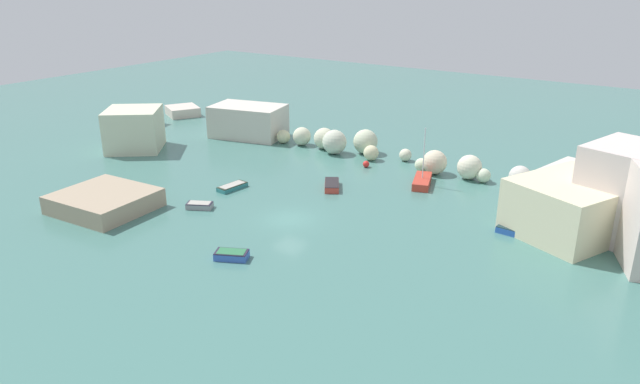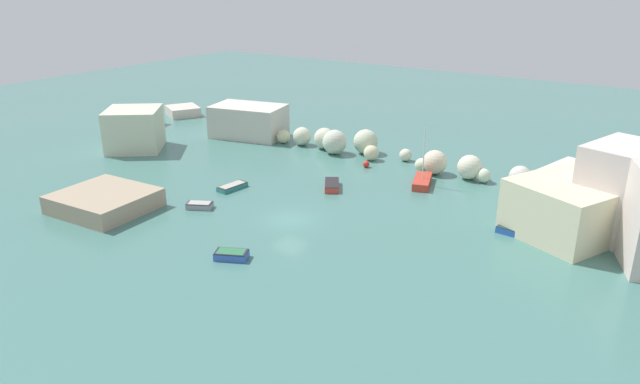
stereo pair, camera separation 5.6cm
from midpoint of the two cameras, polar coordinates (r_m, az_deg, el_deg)
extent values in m
plane|color=#45776F|center=(49.08, -3.00, -2.63)|extent=(160.00, 160.00, 0.00)
cube|color=beige|center=(87.06, -13.14, 7.64)|extent=(5.82, 5.68, 1.26)
cube|color=beige|center=(73.86, -6.96, 6.82)|extent=(9.65, 7.27, 3.89)
cube|color=beige|center=(77.75, -6.87, 6.88)|extent=(5.33, 7.35, 2.23)
cube|color=beige|center=(78.43, -6.18, 7.06)|extent=(7.63, 7.64, 2.29)
cube|color=beige|center=(71.01, -17.55, 5.79)|extent=(8.21, 8.22, 4.70)
cube|color=beige|center=(82.15, -17.36, 6.79)|extent=(6.11, 6.29, 2.09)
cube|color=beige|center=(50.11, 28.12, -0.22)|extent=(8.37, 8.04, 7.21)
cube|color=beige|center=(49.65, 23.17, -1.40)|extent=(10.07, 10.82, 4.29)
cube|color=beige|center=(59.97, 24.70, 0.80)|extent=(9.56, 8.63, 1.90)
sphere|color=silver|center=(73.63, -6.28, 6.35)|extent=(2.78, 2.78, 2.78)
sphere|color=beige|center=(72.02, -5.55, 5.81)|extent=(2.18, 2.18, 2.18)
sphere|color=beige|center=(70.74, -3.58, 5.36)|extent=(1.62, 1.62, 1.62)
sphere|color=beige|center=(69.76, -1.78, 5.40)|extent=(2.15, 2.15, 2.15)
sphere|color=beige|center=(68.33, 0.39, 5.21)|extent=(2.43, 2.43, 2.43)
sphere|color=beige|center=(66.29, 1.38, 4.85)|extent=(2.73, 2.73, 2.73)
sphere|color=beige|center=(66.61, 4.39, 4.88)|extent=(2.74, 2.74, 2.74)
sphere|color=beige|center=(64.31, 4.93, 3.79)|extent=(1.66, 1.66, 1.66)
sphere|color=beige|center=(64.55, 8.23, 3.56)|extent=(1.34, 1.34, 1.34)
sphere|color=beige|center=(61.38, 9.75, 2.61)|extent=(1.39, 1.39, 1.39)
sphere|color=beige|center=(60.65, 10.99, 2.84)|extent=(2.47, 2.47, 2.47)
sphere|color=beige|center=(59.93, 14.22, 2.34)|extent=(2.43, 2.43, 2.43)
sphere|color=beige|center=(59.42, 15.49, 1.54)|extent=(1.39, 1.39, 1.39)
sphere|color=silver|center=(59.06, 18.72, 1.42)|extent=(2.08, 2.08, 2.08)
sphere|color=beige|center=(58.64, 20.90, 0.77)|extent=(1.61, 1.61, 1.61)
cube|color=tan|center=(53.91, -20.13, -0.83)|extent=(7.99, 7.42, 1.59)
sphere|color=red|center=(62.04, 4.45, 2.70)|extent=(0.69, 0.69, 0.69)
cube|color=#3860BD|center=(42.86, -8.57, -6.08)|extent=(2.66, 2.14, 0.51)
cube|color=#282036|center=(42.74, -8.59, -5.74)|extent=(2.60, 2.10, 0.06)
cube|color=#2D7047|center=(42.73, -8.59, -5.73)|extent=(2.26, 1.82, 0.08)
cube|color=gray|center=(52.21, -11.58, -1.32)|extent=(2.47, 2.01, 0.45)
cube|color=#2A2636|center=(52.12, -11.60, -1.06)|extent=(2.42, 1.97, 0.06)
cube|color=#ADA89E|center=(52.12, -11.60, -1.05)|extent=(2.10, 1.71, 0.08)
cube|color=blue|center=(48.59, 18.43, -3.67)|extent=(3.04, 1.56, 0.48)
cube|color=#1B3134|center=(48.49, 18.47, -3.37)|extent=(2.98, 1.53, 0.06)
cube|color=#C03A2A|center=(57.52, 9.81, 1.02)|extent=(2.77, 4.45, 0.72)
cylinder|color=silver|center=(56.65, 9.98, 3.71)|extent=(0.10, 0.10, 4.91)
cube|color=teal|center=(56.29, -8.50, 0.47)|extent=(1.46, 3.11, 0.37)
cube|color=#283122|center=(56.21, -8.51, 0.67)|extent=(1.43, 3.05, 0.06)
cube|color=#ADA89E|center=(56.21, -8.51, 0.68)|extent=(1.24, 2.64, 0.08)
cube|color=#C24033|center=(55.85, 1.12, 0.64)|extent=(2.79, 3.33, 0.55)
cube|color=#262124|center=(55.74, 1.12, 0.93)|extent=(2.73, 3.26, 0.06)
camera|label=1|loc=(0.03, -90.03, -0.01)|focal=33.12mm
camera|label=2|loc=(0.03, 89.97, 0.01)|focal=33.12mm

